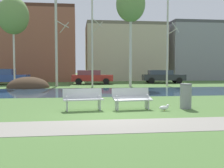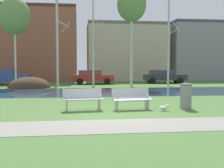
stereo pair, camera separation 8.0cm
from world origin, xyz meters
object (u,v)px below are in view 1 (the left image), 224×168
object	(u,v)px
bench_left	(83,99)
bench_right	(132,98)
parked_van_nearest_blue	(3,76)
parked_hatch_third_dark	(163,76)
trash_bin	(186,96)
parked_sedan_second_red	(92,77)
seagull	(164,107)

from	to	relation	value
bench_left	bench_right	world-z (taller)	same
bench_right	parked_van_nearest_blue	distance (m)	19.60
bench_right	parked_van_nearest_blue	xyz separation A→B (m)	(-9.50, 17.13, 0.35)
parked_van_nearest_blue	parked_hatch_third_dark	size ratio (longest dim) A/B	1.04
bench_right	trash_bin	world-z (taller)	trash_bin
parked_sedan_second_red	parked_van_nearest_blue	bearing A→B (deg)	-179.32
seagull	parked_sedan_second_red	size ratio (longest dim) A/B	0.10
bench_right	seagull	size ratio (longest dim) A/B	3.69
trash_bin	parked_sedan_second_red	world-z (taller)	parked_sedan_second_red
bench_right	parked_van_nearest_blue	size ratio (longest dim) A/B	0.34
trash_bin	parked_hatch_third_dark	size ratio (longest dim) A/B	0.23
bench_right	parked_sedan_second_red	xyz separation A→B (m)	(-0.76, 17.24, 0.29)
bench_right	parked_hatch_third_dark	xyz separation A→B (m)	(7.02, 17.81, 0.29)
trash_bin	parked_hatch_third_dark	distance (m)	18.52
bench_left	bench_right	bearing A→B (deg)	0.00
bench_left	parked_sedan_second_red	size ratio (longest dim) A/B	0.39
bench_left	parked_hatch_third_dark	bearing A→B (deg)	63.14
bench_right	seagull	xyz separation A→B (m)	(1.22, -0.54, -0.34)
bench_right	parked_van_nearest_blue	bearing A→B (deg)	119.01
parked_hatch_third_dark	bench_right	bearing A→B (deg)	-111.50
bench_left	trash_bin	bearing A→B (deg)	-1.26
trash_bin	parked_sedan_second_red	bearing A→B (deg)	99.97
parked_van_nearest_blue	seagull	bearing A→B (deg)	-58.75
trash_bin	parked_van_nearest_blue	xyz separation A→B (m)	(-11.79, 17.23, 0.28)
parked_sedan_second_red	parked_hatch_third_dark	world-z (taller)	parked_sedan_second_red
bench_left	parked_van_nearest_blue	distance (m)	18.71
parked_sedan_second_red	parked_hatch_third_dark	xyz separation A→B (m)	(7.77, 0.57, -0.00)
bench_left	bench_right	size ratio (longest dim) A/B	1.00
bench_left	seagull	bearing A→B (deg)	-9.50
parked_hatch_third_dark	trash_bin	bearing A→B (deg)	-104.78
trash_bin	parked_hatch_third_dark	bearing A→B (deg)	75.22
parked_van_nearest_blue	parked_hatch_third_dark	bearing A→B (deg)	2.34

